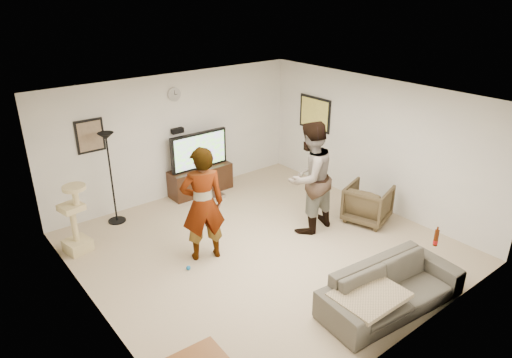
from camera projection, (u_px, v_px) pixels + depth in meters
floor at (263, 248)px, 7.69m from camera, size 5.50×5.50×0.02m
ceiling at (264, 99)px, 6.70m from camera, size 5.50×5.50×0.02m
wall_back at (176, 136)px, 9.17m from camera, size 5.50×0.04×2.50m
wall_front at (416, 253)px, 5.22m from camera, size 5.50×0.04×2.50m
wall_left at (90, 233)px, 5.62m from camera, size 0.04×5.50×2.50m
wall_right at (374, 143)px, 8.77m from camera, size 0.04×5.50×2.50m
wall_clock at (174, 94)px, 8.82m from camera, size 0.26×0.04×0.26m
wall_speaker at (177, 131)px, 9.08m from camera, size 0.25×0.10×0.10m
picture_back at (90, 136)px, 8.05m from camera, size 0.42×0.03×0.52m
picture_right at (315, 113)px, 9.81m from camera, size 0.03×0.78×0.62m
tv_stand at (201, 180)px, 9.59m from camera, size 1.34×0.45×0.56m
console_box at (214, 196)px, 9.43m from camera, size 0.40×0.30×0.07m
tv at (199, 150)px, 9.33m from camera, size 1.27×0.08×0.75m
tv_screen at (200, 151)px, 9.30m from camera, size 1.17×0.01×0.66m
floor_lamp at (112, 179)px, 8.18m from camera, size 0.32×0.32×1.70m
cat_tree at (73, 219)px, 7.36m from camera, size 0.44×0.44×1.17m
person_left at (203, 204)px, 7.06m from camera, size 0.79×0.65×1.87m
person_right at (310, 178)px, 7.87m from camera, size 1.04×0.84×1.99m
sofa at (392, 288)px, 6.16m from camera, size 2.15×1.02×0.61m
throw_blanket at (370, 296)px, 5.85m from camera, size 0.91×0.71×0.06m
beer_bottle at (436, 238)px, 6.54m from camera, size 0.06×0.06×0.25m
armchair at (368, 203)px, 8.42m from camera, size 0.96×0.95×0.70m
toy_ball at (188, 268)px, 7.07m from camera, size 0.07×0.07×0.07m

